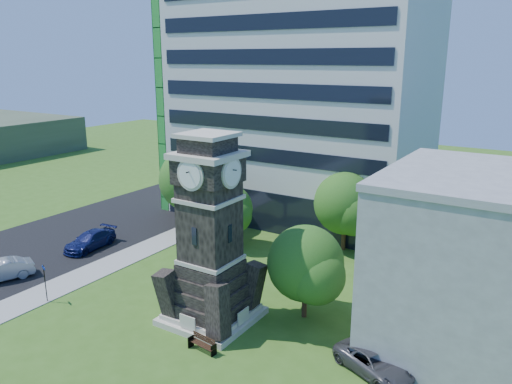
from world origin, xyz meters
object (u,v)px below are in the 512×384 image
Objects in this scene: car_east_lot at (374,362)px; car_street_mid at (1,271)px; park_bench at (203,343)px; car_street_north at (90,240)px; clock_tower at (210,243)px; street_sign at (45,279)px.

car_street_mid is at bearing 121.60° from car_east_lot.
car_street_north is at bearing 165.31° from park_bench.
car_street_north is 2.91× the size of park_bench.
car_street_mid is (-17.23, -3.94, -4.51)m from clock_tower.
street_sign is at bearing 18.72° from car_street_mid.
car_east_lot is at bearing 32.34° from street_sign.
street_sign reaches higher than car_street_north.
clock_tower reaches higher than park_bench.
clock_tower is 6.84× the size of park_bench.
car_street_north is at bearing 104.98° from car_east_lot.
street_sign reaches higher than car_street_mid.
clock_tower is 11.83m from car_east_lot.
car_street_north is at bearing 144.85° from street_sign.
car_street_north is 1.12× the size of car_east_lot.
car_street_north reaches higher than car_east_lot.
clock_tower reaches higher than car_street_mid.
car_street_north is 20.02m from park_bench.
street_sign is at bearing 124.58° from car_east_lot.
car_east_lot is (10.89, 0.02, -4.63)m from clock_tower.
car_street_mid is 1.01× the size of car_east_lot.
street_sign is (-11.19, -4.27, -3.56)m from clock_tower.
car_street_mid is 19.02m from park_bench.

